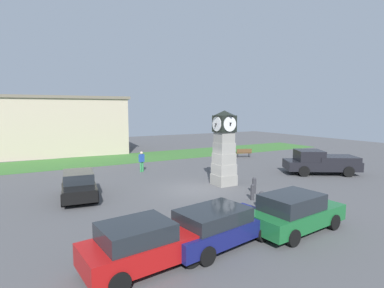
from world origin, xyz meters
TOP-DOWN VIEW (x-y plane):
  - ground_plane at (0.00, 0.00)m, footprint 76.02×76.02m
  - clock_tower at (2.27, 0.21)m, footprint 1.55×1.53m
  - bollard_near_tower at (1.07, -4.77)m, footprint 0.32×0.32m
  - bollard_mid_row at (1.68, -3.37)m, footprint 0.20×0.20m
  - bollard_far_row at (2.65, -2.38)m, footprint 0.24×0.24m
  - car_navy_sedan at (-6.08, -7.24)m, footprint 4.04×2.26m
  - car_near_tower at (-3.08, -7.00)m, footprint 4.78×2.56m
  - car_by_building at (0.37, -7.49)m, footprint 4.49×2.26m
  - car_far_lot at (-6.59, 1.74)m, footprint 2.23×4.36m
  - pickup_truck at (10.78, -0.70)m, footprint 5.72×4.64m
  - bench at (10.86, 8.73)m, footprint 1.68×1.10m
  - pedestrian_near_bench at (-1.07, 6.81)m, footprint 0.46×0.37m
  - warehouse_blue_far at (-7.22, 22.49)m, footprint 18.73×12.10m
  - grass_verge_far at (1.74, 13.94)m, footprint 45.61×6.29m

SIDE VIEW (x-z plane):
  - ground_plane at x=0.00m, z-range 0.00..0.00m
  - grass_verge_far at x=1.74m, z-range 0.00..0.04m
  - bollard_mid_row at x=1.68m, z-range 0.01..0.91m
  - bollard_near_tower at x=1.07m, z-range 0.00..0.91m
  - bollard_far_row at x=2.65m, z-range 0.01..0.97m
  - bench at x=10.86m, z-range 0.07..0.97m
  - car_near_tower at x=-3.08m, z-range 0.03..1.43m
  - car_far_lot at x=-6.59m, z-range 0.02..1.48m
  - car_navy_sedan at x=-6.08m, z-range 0.01..1.53m
  - car_by_building at x=0.37m, z-range 0.01..1.58m
  - pickup_truck at x=10.78m, z-range 0.01..1.86m
  - pedestrian_near_bench at x=-1.07m, z-range 0.12..1.76m
  - clock_tower at x=2.27m, z-range -0.09..4.81m
  - warehouse_blue_far at x=-7.22m, z-range 0.01..6.41m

